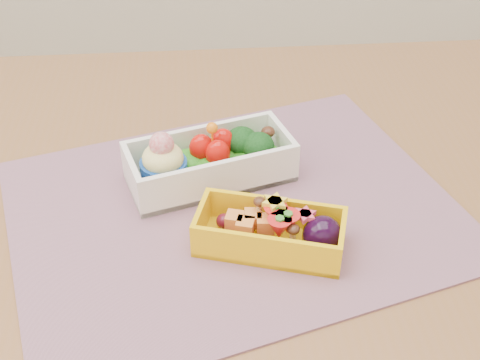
{
  "coord_description": "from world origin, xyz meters",
  "views": [
    {
      "loc": [
        -0.07,
        -0.58,
        1.22
      ],
      "look_at": [
        -0.02,
        -0.02,
        0.79
      ],
      "focal_mm": 47.32,
      "sensor_mm": 36.0,
      "label": 1
    }
  ],
  "objects": [
    {
      "name": "placemat",
      "position": [
        -0.03,
        -0.02,
        0.75
      ],
      "size": [
        0.58,
        0.5,
        0.0
      ],
      "primitive_type": "cube",
      "rotation": [
        0.0,
        0.0,
        0.28
      ],
      "color": "gray",
      "rests_on": "table"
    },
    {
      "name": "table",
      "position": [
        0.0,
        0.0,
        0.65
      ],
      "size": [
        1.2,
        0.8,
        0.75
      ],
      "color": "brown",
      "rests_on": "ground"
    },
    {
      "name": "bento_white",
      "position": [
        -0.05,
        0.04,
        0.78
      ],
      "size": [
        0.21,
        0.14,
        0.08
      ],
      "rotation": [
        0.0,
        0.0,
        0.29
      ],
      "color": "white",
      "rests_on": "placemat"
    },
    {
      "name": "bento_yellow",
      "position": [
        0.01,
        -0.09,
        0.77
      ],
      "size": [
        0.17,
        0.11,
        0.05
      ],
      "rotation": [
        0.0,
        0.0,
        -0.29
      ],
      "color": "yellow",
      "rests_on": "placemat"
    }
  ]
}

